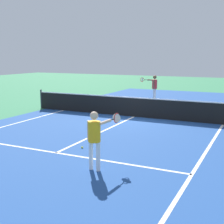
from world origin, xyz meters
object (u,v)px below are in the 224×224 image
object	(u,v)px
net	(134,107)
tennis_ball_mid_court	(82,147)
player_near	(95,134)
player_far	(154,85)

from	to	relation	value
net	tennis_ball_mid_court	xyz separation A→B (m)	(0.46, -5.64, -0.46)
net	player_near	size ratio (longest dim) A/B	7.28
player_near	tennis_ball_mid_court	world-z (taller)	player_near
net	tennis_ball_mid_court	distance (m)	5.68
player_far	net	bearing A→B (deg)	-81.89
net	player_far	xyz separation A→B (m)	(-0.76, 5.32, 0.56)
player_far	player_near	bearing A→B (deg)	-78.54
player_near	net	bearing A→B (deg)	103.90
player_near	player_far	distance (m)	12.71
net	player_far	size ratio (longest dim) A/B	6.67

